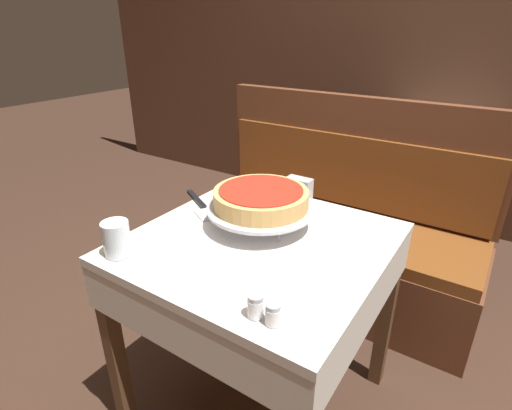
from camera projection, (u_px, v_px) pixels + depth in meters
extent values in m
plane|color=#382319|center=(259.00, 399.00, 1.60)|extent=(14.00, 14.00, 0.00)
cube|color=beige|center=(260.00, 243.00, 1.30)|extent=(0.78, 0.78, 0.03)
cube|color=white|center=(260.00, 239.00, 1.29)|extent=(0.49, 0.49, 0.00)
cube|color=beige|center=(259.00, 267.00, 1.34)|extent=(0.78, 0.78, 0.15)
cube|color=#4C331E|center=(115.00, 352.00, 1.36)|extent=(0.05, 0.05, 0.71)
cube|color=#4C331E|center=(237.00, 258.00, 1.90)|extent=(0.05, 0.05, 0.71)
cube|color=#4C331E|center=(386.00, 312.00, 1.54)|extent=(0.05, 0.05, 0.71)
cube|color=beige|center=(435.00, 140.00, 2.41)|extent=(0.68, 0.68, 0.03)
cube|color=white|center=(435.00, 137.00, 2.41)|extent=(0.42, 0.42, 0.00)
cube|color=beige|center=(432.00, 154.00, 2.45)|extent=(0.67, 0.67, 0.14)
cube|color=#4C331E|center=(362.00, 202.00, 2.49)|extent=(0.05, 0.05, 0.71)
cube|color=#4C331E|center=(469.00, 227.00, 2.19)|extent=(0.05, 0.05, 0.71)
cube|color=#4C331E|center=(391.00, 173.00, 2.95)|extent=(0.05, 0.05, 0.71)
cube|color=#4C331E|center=(482.00, 191.00, 2.65)|extent=(0.05, 0.05, 0.71)
cube|color=brown|center=(329.00, 260.00, 2.18)|extent=(1.48, 0.51, 0.38)
cube|color=brown|center=(332.00, 224.00, 2.08)|extent=(1.45, 0.50, 0.06)
cube|color=brown|center=(354.00, 153.00, 2.12)|extent=(1.48, 0.06, 0.60)
cube|color=brown|center=(350.00, 171.00, 2.12)|extent=(1.42, 0.02, 0.38)
cube|color=#4C2D1E|center=(427.00, 51.00, 2.64)|extent=(6.00, 0.04, 2.40)
cylinder|color=#ADADB2|center=(279.00, 206.00, 1.46)|extent=(0.01, 0.01, 0.06)
cylinder|color=#ADADB2|center=(225.00, 217.00, 1.37)|extent=(0.01, 0.01, 0.06)
cylinder|color=#ADADB2|center=(279.00, 234.00, 1.26)|extent=(0.01, 0.01, 0.06)
cylinder|color=#ADADB2|center=(261.00, 212.00, 1.35)|extent=(0.25, 0.25, 0.01)
cylinder|color=silver|center=(261.00, 210.00, 1.35)|extent=(0.35, 0.35, 0.01)
cylinder|color=silver|center=(261.00, 208.00, 1.35)|extent=(0.37, 0.37, 0.01)
cylinder|color=tan|center=(261.00, 199.00, 1.33)|extent=(0.32, 0.32, 0.06)
cylinder|color=#B22819|center=(261.00, 190.00, 1.32)|extent=(0.28, 0.28, 0.01)
cube|color=#BCBCC1|center=(209.00, 214.00, 1.45)|extent=(0.13, 0.13, 0.00)
cube|color=black|center=(196.00, 199.00, 1.57)|extent=(0.17, 0.11, 0.01)
cylinder|color=silver|center=(117.00, 239.00, 1.18)|extent=(0.08, 0.08, 0.11)
cylinder|color=silver|center=(256.00, 308.00, 0.94)|extent=(0.04, 0.04, 0.05)
cylinder|color=#B7B7BC|center=(256.00, 297.00, 0.93)|extent=(0.04, 0.04, 0.01)
cylinder|color=silver|center=(273.00, 316.00, 0.92)|extent=(0.04, 0.04, 0.04)
cylinder|color=#B7B7BC|center=(273.00, 306.00, 0.91)|extent=(0.04, 0.04, 0.01)
cube|color=#B2B2B7|center=(299.00, 189.00, 1.56)|extent=(0.10, 0.05, 0.09)
cube|color=black|center=(436.00, 133.00, 2.43)|extent=(0.14, 0.14, 0.03)
cylinder|color=black|center=(438.00, 121.00, 2.40)|extent=(0.01, 0.01, 0.12)
cylinder|color=gold|center=(439.00, 122.00, 2.44)|extent=(0.04, 0.04, 0.09)
cylinder|color=#99194C|center=(436.00, 125.00, 2.37)|extent=(0.04, 0.04, 0.09)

